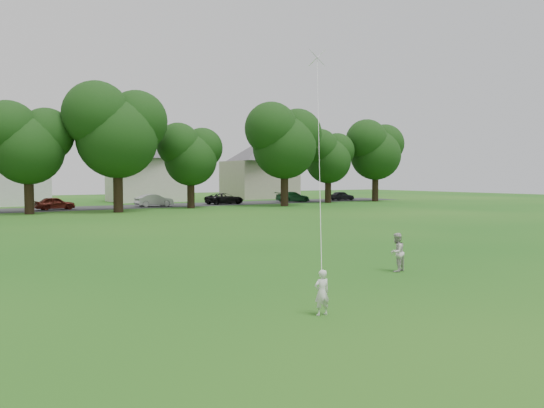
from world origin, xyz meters
TOP-DOWN VIEW (x-y plane):
  - ground at (0.00, 0.00)m, footprint 160.00×160.00m
  - street at (0.00, 42.00)m, footprint 90.00×7.00m
  - toddler at (-0.04, -0.78)m, footprint 0.39×0.28m
  - older_boy at (5.31, 2.02)m, footprint 0.71×0.62m
  - kite at (2.72, 2.77)m, footprint 3.26×4.04m
  - tree_row at (5.46, 36.26)m, footprint 80.93×9.50m
  - parked_cars at (3.59, 41.00)m, footprint 71.86×2.52m

SIDE VIEW (x-z plane):
  - ground at x=0.00m, z-range 0.00..0.00m
  - street at x=0.00m, z-range 0.00..0.01m
  - toddler at x=-0.04m, z-range 0.00..1.01m
  - parked_cars at x=3.59m, z-range -0.02..1.23m
  - older_boy at x=5.31m, z-range 0.00..1.24m
  - kite at x=2.72m, z-range -1.51..9.77m
  - tree_row at x=5.46m, z-range 0.91..12.02m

